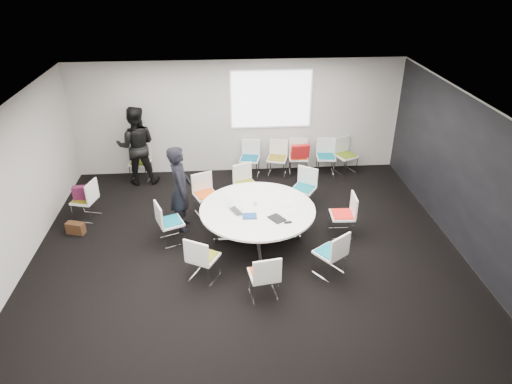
{
  "coord_description": "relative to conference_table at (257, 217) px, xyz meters",
  "views": [
    {
      "loc": [
        -0.38,
        -7.15,
        5.11
      ],
      "look_at": [
        0.2,
        0.4,
        1.0
      ],
      "focal_mm": 32.0,
      "sensor_mm": 36.0,
      "label": 1
    }
  ],
  "objects": [
    {
      "name": "room_shell",
      "position": [
        -0.12,
        -0.24,
        0.86
      ],
      "size": [
        8.08,
        7.08,
        2.88
      ],
      "color": "black",
      "rests_on": "ground"
    },
    {
      "name": "conference_table",
      "position": [
        0.0,
        0.0,
        0.0
      ],
      "size": [
        2.19,
        2.19,
        0.73
      ],
      "color": "silver",
      "rests_on": "ground"
    },
    {
      "name": "projection_screen",
      "position": [
        0.58,
        3.22,
        1.31
      ],
      "size": [
        1.9,
        0.03,
        1.35
      ],
      "primitive_type": "cube",
      "color": "white",
      "rests_on": "room_shell"
    },
    {
      "name": "chair_ring_a",
      "position": [
        1.69,
        0.1,
        -0.26
      ],
      "size": [
        0.47,
        0.48,
        0.88
      ],
      "rotation": [
        0.0,
        0.0,
        1.53
      ],
      "color": "silver",
      "rests_on": "ground"
    },
    {
      "name": "chair_ring_b",
      "position": [
        1.11,
        1.25,
        -0.26
      ],
      "size": [
        0.63,
        0.63,
        0.88
      ],
      "rotation": [
        0.0,
        0.0,
        2.57
      ],
      "color": "silver",
      "rests_on": "ground"
    },
    {
      "name": "chair_ring_c",
      "position": [
        -0.13,
        1.53,
        -0.26
      ],
      "size": [
        0.6,
        0.6,
        0.88
      ],
      "rotation": [
        0.0,
        0.0,
        3.56
      ],
      "color": "silver",
      "rests_on": "ground"
    },
    {
      "name": "chair_ring_d",
      "position": [
        -1.01,
        1.13,
        -0.26
      ],
      "size": [
        0.6,
        0.59,
        0.88
      ],
      "rotation": [
        0.0,
        0.0,
        3.54
      ],
      "color": "silver",
      "rests_on": "ground"
    },
    {
      "name": "chair_ring_e",
      "position": [
        -1.68,
        0.09,
        -0.26
      ],
      "size": [
        0.59,
        0.6,
        0.88
      ],
      "rotation": [
        0.0,
        0.0,
        5.1
      ],
      "color": "silver",
      "rests_on": "ground"
    },
    {
      "name": "chair_ring_f",
      "position": [
        -1.02,
        -1.08,
        -0.26
      ],
      "size": [
        0.62,
        0.61,
        0.88
      ],
      "rotation": [
        0.0,
        0.0,
        5.79
      ],
      "color": "silver",
      "rests_on": "ground"
    },
    {
      "name": "chair_ring_g",
      "position": [
        -0.02,
        -1.63,
        -0.26
      ],
      "size": [
        0.52,
        0.51,
        0.88
      ],
      "rotation": [
        0.0,
        0.0,
        6.44
      ],
      "color": "silver",
      "rests_on": "ground"
    },
    {
      "name": "chair_ring_h",
      "position": [
        1.18,
        -1.12,
        -0.26
      ],
      "size": [
        0.63,
        0.63,
        0.88
      ],
      "rotation": [
        0.0,
        0.0,
        6.9
      ],
      "color": "silver",
      "rests_on": "ground"
    },
    {
      "name": "chair_back_a",
      "position": [
        0.04,
        2.92,
        -0.26
      ],
      "size": [
        0.55,
        0.54,
        0.88
      ],
      "rotation": [
        0.0,
        0.0,
        2.92
      ],
      "color": "silver",
      "rests_on": "ground"
    },
    {
      "name": "chair_back_b",
      "position": [
        0.72,
        2.88,
        -0.26
      ],
      "size": [
        0.56,
        0.56,
        0.88
      ],
      "rotation": [
        0.0,
        0.0,
        2.87
      ],
      "color": "silver",
      "rests_on": "ground"
    },
    {
      "name": "chair_back_c",
      "position": [
        1.26,
        2.92,
        -0.26
      ],
      "size": [
        0.5,
        0.49,
        0.88
      ],
      "rotation": [
        0.0,
        0.0,
        3.05
      ],
      "color": "silver",
      "rests_on": "ground"
    },
    {
      "name": "chair_back_d",
      "position": [
        1.95,
        2.89,
        -0.26
      ],
      "size": [
        0.5,
        0.49,
        0.88
      ],
      "rotation": [
        0.0,
        0.0,
        3.06
      ],
      "color": "silver",
      "rests_on": "ground"
    },
    {
      "name": "chair_back_e",
      "position": [
        2.47,
        2.92,
        -0.26
      ],
      "size": [
        0.6,
        0.6,
        0.88
      ],
      "rotation": [
        0.0,
        0.0,
        3.57
      ],
      "color": "silver",
      "rests_on": "ground"
    },
    {
      "name": "chair_spare_left",
      "position": [
        -3.51,
        1.1,
        -0.26
      ],
      "size": [
        0.55,
        0.56,
        0.88
      ],
      "rotation": [
        0.0,
        0.0,
        1.31
      ],
      "color": "silver",
      "rests_on": "ground"
    },
    {
      "name": "chair_person_back",
      "position": [
        -2.64,
        2.91,
        -0.26
      ],
      "size": [
        0.55,
        0.54,
        0.88
      ],
      "rotation": [
        0.0,
        0.0,
        2.92
      ],
      "color": "silver",
      "rests_on": "ground"
    },
    {
      "name": "person_main",
      "position": [
        -1.48,
        0.61,
        0.35
      ],
      "size": [
        0.48,
        0.68,
        1.78
      ],
      "primitive_type": "imported",
      "rotation": [
        0.0,
        0.0,
        1.66
      ],
      "color": "black",
      "rests_on": "ground"
    },
    {
      "name": "person_back",
      "position": [
        -2.64,
        2.75,
        0.42
      ],
      "size": [
        0.96,
        0.77,
        1.9
      ],
      "primitive_type": "imported",
      "rotation": [
        0.0,
        0.0,
        3.19
      ],
      "color": "black",
      "rests_on": "ground"
    },
    {
      "name": "laptop",
      "position": [
        -0.37,
        -0.07,
        0.21
      ],
      "size": [
        0.33,
        0.39,
        0.03
      ],
      "primitive_type": "imported",
      "rotation": [
        0.0,
        0.0,
        2.02
      ],
      "color": "#333338",
      "rests_on": "conference_table"
    },
    {
      "name": "laptop_lid",
      "position": [
        -0.5,
        0.16,
        0.32
      ],
      "size": [
        0.04,
        0.3,
        0.22
      ],
      "primitive_type": "cube",
      "rotation": [
        0.0,
        0.0,
        1.66
      ],
      "color": "silver",
      "rests_on": "conference_table"
    },
    {
      "name": "notebook_black",
      "position": [
        0.32,
        -0.4,
        0.2
      ],
      "size": [
        0.35,
        0.37,
        0.02
      ],
      "primitive_type": "cube",
      "rotation": [
        0.0,
        0.0,
        0.57
      ],
      "color": "black",
      "rests_on": "conference_table"
    },
    {
      "name": "tablet_folio",
      "position": [
        -0.17,
        -0.28,
        0.21
      ],
      "size": [
        0.26,
        0.2,
        0.03
      ],
      "primitive_type": "cube",
      "rotation": [
        0.0,
        0.0,
        -0.02
      ],
      "color": "navy",
      "rests_on": "conference_table"
    },
    {
      "name": "papers_right",
      "position": [
        0.59,
        0.21,
        0.2
      ],
      "size": [
        0.34,
        0.28,
        0.0
      ],
      "primitive_type": "cube",
      "rotation": [
        0.0,
        0.0,
        0.25
      ],
      "color": "white",
      "rests_on": "conference_table"
    },
    {
      "name": "papers_front",
      "position": [
        0.61,
        -0.14,
        0.2
      ],
      "size": [
        0.33,
        0.26,
        0.0
      ],
      "primitive_type": "cube",
      "rotation": [
        0.0,
        0.0,
        0.18
      ],
      "color": "white",
      "rests_on": "conference_table"
    },
    {
      "name": "cup",
      "position": [
        -0.04,
        0.15,
        0.24
      ],
      "size": [
        0.08,
        0.08,
        0.09
      ],
      "primitive_type": "cylinder",
      "color": "white",
      "rests_on": "conference_table"
    },
    {
      "name": "phone",
      "position": [
        0.51,
        -0.54,
        0.2
      ],
      "size": [
        0.15,
        0.09,
        0.01
      ],
      "primitive_type": "cube",
      "rotation": [
        0.0,
        0.0,
        0.15
      ],
      "color": "black",
      "rests_on": "conference_table"
    },
    {
      "name": "maroon_bag",
      "position": [
        -3.53,
        1.11,
        0.08
      ],
      "size": [
        0.41,
        0.17,
        0.28
      ],
      "primitive_type": "cube",
      "rotation": [
        0.0,
        0.0,
        0.07
      ],
      "color": "#4E1432",
      "rests_on": "chair_spare_left"
    },
    {
      "name": "brown_bag",
      "position": [
        -3.62,
        0.54,
        -0.42
      ],
      "size": [
        0.39,
        0.26,
        0.24
      ],
      "primitive_type": "cube",
      "rotation": [
        0.0,
        0.0,
        -0.31
      ],
      "color": "#392212",
      "rests_on": "ground"
    },
    {
      "name": "red_jacket",
      "position": [
        1.26,
        2.7,
        0.16
      ],
      "size": [
        0.45,
        0.2,
        0.36
      ],
      "primitive_type": "cube",
      "rotation": [
        0.17,
        0.0,
        0.1
      ],
      "color": "#AD1516",
      "rests_on": "chair_back_c"
    }
  ]
}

